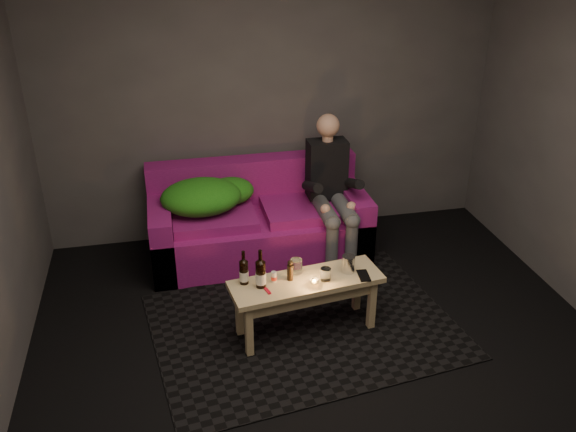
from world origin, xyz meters
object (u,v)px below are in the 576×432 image
Objects in this scene: person at (331,187)px; coffee_table at (306,289)px; beer_bottle_b at (261,273)px; sofa at (258,223)px; beer_bottle_a at (244,272)px; steel_cup at (348,264)px.

person is 1.11× the size of coffee_table.
beer_bottle_b is at bearing -126.63° from person.
person is at bearing 65.86° from coffee_table.
sofa is 7.33× the size of beer_bottle_a.
person is at bearing 81.14° from steel_cup.
coffee_table is at bearing 3.35° from beer_bottle_b.
person is 1.18m from coffee_table.
coffee_table is 0.37m from beer_bottle_b.
beer_bottle_b is at bearing -174.90° from steel_cup.
beer_bottle_a is (-0.43, 0.05, 0.17)m from coffee_table.
beer_bottle_a is 0.89× the size of beer_bottle_b.
person is at bearing 48.11° from beer_bottle_a.
steel_cup is at bearing 6.91° from coffee_table.
sofa is at bearing 96.60° from coffee_table.
coffee_table is at bearing -6.29° from beer_bottle_a.
sofa is at bearing 111.23° from steel_cup.
coffee_table is 4.40× the size of beer_bottle_a.
coffee_table is 0.46m from beer_bottle_a.
person reaches higher than beer_bottle_a.
steel_cup reaches higher than coffee_table.
sofa is at bearing 81.35° from beer_bottle_b.
beer_bottle_b is (-0.18, -1.21, 0.25)m from sofa.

